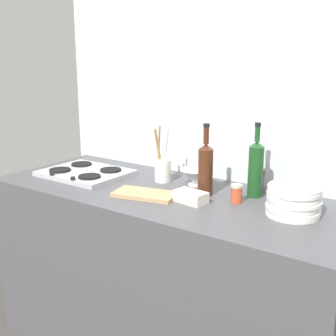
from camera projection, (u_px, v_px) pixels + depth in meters
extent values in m
cube|color=#4C4C51|center=(168.00, 277.00, 2.29)|extent=(1.80, 0.70, 0.90)
cube|color=silver|center=(210.00, 102.00, 2.38)|extent=(1.90, 0.06, 2.60)
cube|color=#B2B2B7|center=(85.00, 173.00, 2.47)|extent=(0.45, 0.36, 0.02)
cylinder|color=black|center=(60.00, 170.00, 2.47)|extent=(0.12, 0.12, 0.01)
cylinder|color=black|center=(90.00, 176.00, 2.34)|extent=(0.12, 0.12, 0.01)
cylinder|color=black|center=(82.00, 164.00, 2.60)|extent=(0.12, 0.12, 0.01)
cylinder|color=black|center=(111.00, 170.00, 2.47)|extent=(0.12, 0.12, 0.01)
cylinder|color=black|center=(52.00, 174.00, 2.38)|extent=(0.02, 0.02, 0.02)
cylinder|color=black|center=(73.00, 178.00, 2.30)|extent=(0.02, 0.02, 0.02)
cylinder|color=white|center=(293.00, 213.00, 1.88)|extent=(0.22, 0.22, 0.01)
cylinder|color=white|center=(293.00, 210.00, 1.87)|extent=(0.22, 0.22, 0.01)
cylinder|color=white|center=(292.00, 207.00, 1.87)|extent=(0.22, 0.22, 0.01)
cylinder|color=white|center=(294.00, 204.00, 1.87)|extent=(0.22, 0.22, 0.01)
cylinder|color=white|center=(295.00, 201.00, 1.86)|extent=(0.22, 0.22, 0.01)
cylinder|color=white|center=(294.00, 197.00, 1.86)|extent=(0.22, 0.22, 0.01)
cylinder|color=white|center=(294.00, 194.00, 1.86)|extent=(0.22, 0.22, 0.01)
cylinder|color=white|center=(294.00, 191.00, 1.85)|extent=(0.22, 0.22, 0.01)
cylinder|color=white|center=(295.00, 188.00, 1.85)|extent=(0.22, 0.22, 0.01)
cylinder|color=#472314|center=(205.00, 172.00, 2.12)|extent=(0.07, 0.07, 0.22)
cone|color=#472314|center=(206.00, 147.00, 2.08)|extent=(0.07, 0.07, 0.02)
cylinder|color=#472314|center=(206.00, 136.00, 2.07)|extent=(0.03, 0.03, 0.08)
cylinder|color=black|center=(206.00, 125.00, 2.06)|extent=(0.03, 0.03, 0.02)
cylinder|color=#19471E|center=(256.00, 172.00, 2.09)|extent=(0.07, 0.07, 0.24)
cone|color=#19471E|center=(257.00, 144.00, 2.06)|extent=(0.07, 0.07, 0.02)
cylinder|color=#19471E|center=(257.00, 134.00, 2.04)|extent=(0.02, 0.02, 0.07)
cylinder|color=black|center=(258.00, 124.00, 2.03)|extent=(0.03, 0.03, 0.02)
cylinder|color=white|center=(195.00, 185.00, 2.29)|extent=(0.07, 0.07, 0.01)
cone|color=white|center=(195.00, 177.00, 2.27)|extent=(0.16, 0.16, 0.07)
cube|color=silver|center=(191.00, 197.00, 2.03)|extent=(0.16, 0.10, 0.05)
cylinder|color=silver|center=(163.00, 171.00, 2.35)|extent=(0.08, 0.08, 0.12)
cylinder|color=#997247|center=(159.00, 149.00, 2.31)|extent=(0.05, 0.05, 0.25)
cylinder|color=#997247|center=(159.00, 151.00, 2.32)|extent=(0.03, 0.05, 0.23)
cylinder|color=#B7B7B2|center=(166.00, 151.00, 2.32)|extent=(0.03, 0.02, 0.23)
cylinder|color=#C64C2D|center=(236.00, 195.00, 2.02)|extent=(0.05, 0.05, 0.07)
cylinder|color=beige|center=(237.00, 186.00, 2.01)|extent=(0.05, 0.05, 0.01)
cylinder|color=#66384C|center=(258.00, 182.00, 2.19)|extent=(0.06, 0.06, 0.09)
cylinder|color=black|center=(258.00, 172.00, 2.17)|extent=(0.07, 0.07, 0.01)
cube|color=tan|center=(145.00, 194.00, 2.12)|extent=(0.32, 0.21, 0.02)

